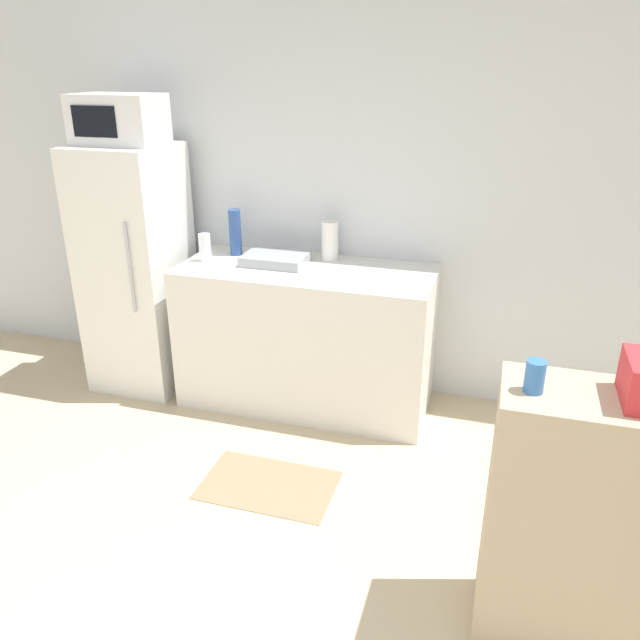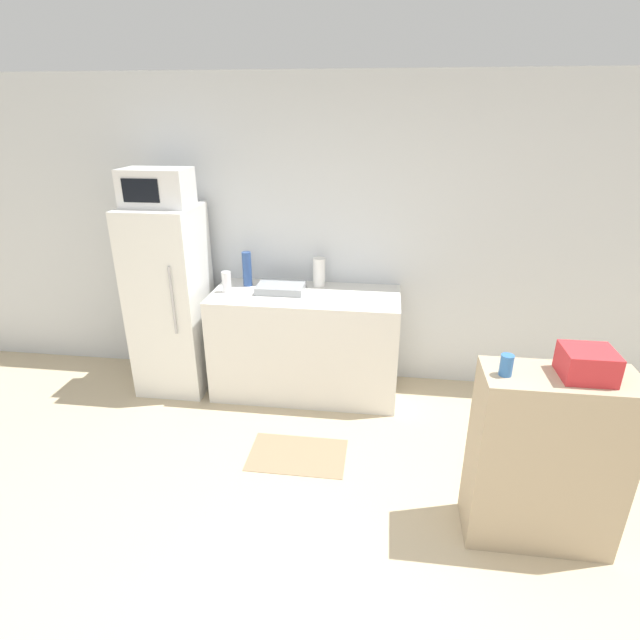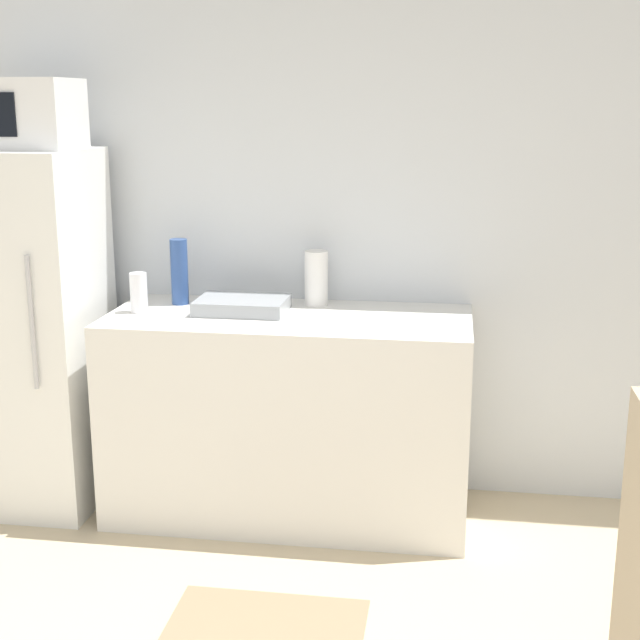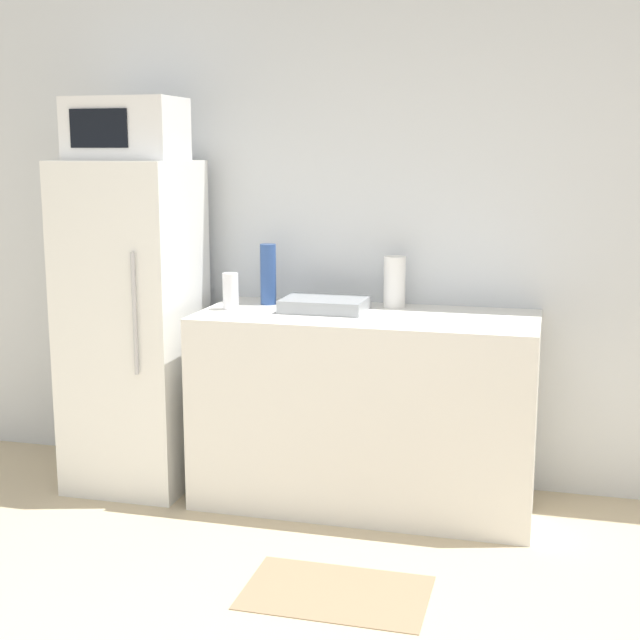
% 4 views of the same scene
% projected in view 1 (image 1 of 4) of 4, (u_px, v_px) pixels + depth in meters
% --- Properties ---
extents(wall_back, '(8.00, 0.06, 2.60)m').
position_uv_depth(wall_back, '(371.00, 195.00, 3.88)').
color(wall_back, silver).
rests_on(wall_back, ground_plane).
extents(refrigerator, '(0.58, 0.61, 1.60)m').
position_uv_depth(refrigerator, '(137.00, 270.00, 4.11)').
color(refrigerator, white).
rests_on(refrigerator, ground_plane).
extents(microwave, '(0.52, 0.34, 0.29)m').
position_uv_depth(microwave, '(119.00, 119.00, 3.74)').
color(microwave, white).
rests_on(microwave, refrigerator).
extents(counter, '(1.57, 0.67, 0.91)m').
position_uv_depth(counter, '(307.00, 336.00, 3.97)').
color(counter, silver).
rests_on(counter, ground_plane).
extents(sink_basin, '(0.39, 0.28, 0.06)m').
position_uv_depth(sink_basin, '(275.00, 259.00, 3.87)').
color(sink_basin, '#9EA3A8').
rests_on(sink_basin, counter).
extents(bottle_tall, '(0.08, 0.08, 0.30)m').
position_uv_depth(bottle_tall, '(235.00, 232.00, 4.01)').
color(bottle_tall, '#2D4C8C').
rests_on(bottle_tall, counter).
extents(bottle_short, '(0.07, 0.07, 0.17)m').
position_uv_depth(bottle_short, '(205.00, 248.00, 3.90)').
color(bottle_short, silver).
rests_on(bottle_short, counter).
extents(shelf_cabinet, '(0.80, 0.36, 1.06)m').
position_uv_depth(shelf_cabinet, '(600.00, 528.00, 2.24)').
color(shelf_cabinet, tan).
rests_on(shelf_cabinet, ground_plane).
extents(jar, '(0.07, 0.07, 0.11)m').
position_uv_depth(jar, '(535.00, 376.00, 2.06)').
color(jar, '#336BB2').
rests_on(jar, shelf_cabinet).
extents(paper_towel_roll, '(0.10, 0.10, 0.25)m').
position_uv_depth(paper_towel_roll, '(330.00, 241.00, 3.92)').
color(paper_towel_roll, white).
rests_on(paper_towel_roll, counter).
extents(kitchen_rug, '(0.70, 0.44, 0.01)m').
position_uv_depth(kitchen_rug, '(268.00, 485.00, 3.30)').
color(kitchen_rug, '#937A5B').
rests_on(kitchen_rug, ground_plane).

